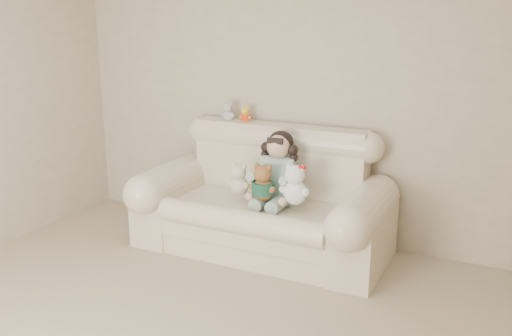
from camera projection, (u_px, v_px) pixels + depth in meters
The scene contains 8 objects.
wall_back at pixel (305, 92), 4.84m from camera, with size 4.50×4.50×0.00m, color tan.
sofa at pixel (261, 192), 4.68m from camera, with size 2.10×0.95×1.03m, color beige, non-canonical shape.
seated_child at pixel (279, 167), 4.64m from camera, with size 0.37×0.45×0.62m, color #31765D, non-canonical shape.
brown_teddy at pixel (263, 179), 4.48m from camera, with size 0.23×0.18×0.36m, color brown, non-canonical shape.
white_cat at pixel (295, 180), 4.39m from camera, with size 0.25×0.19×0.39m, color white, non-canonical shape.
cream_teddy at pixel (239, 176), 4.63m from camera, with size 0.20×0.16×0.32m, color beige, non-canonical shape.
yellow_mini_bear at pixel (246, 113), 4.99m from camera, with size 0.11×0.09×0.18m, color yellow, non-canonical shape.
grey_mini_plush at pixel (228, 110), 5.04m from camera, with size 0.13×0.10×0.21m, color silver, non-canonical shape.
Camera 1 is at (1.76, -2.03, 1.95)m, focal length 39.56 mm.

